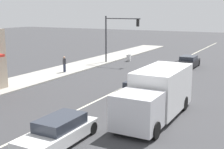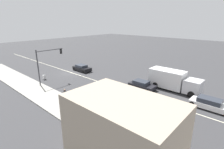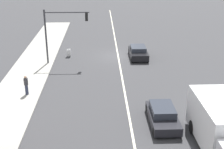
# 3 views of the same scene
# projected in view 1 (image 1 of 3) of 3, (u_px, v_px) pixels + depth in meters

# --- Properties ---
(ground_plane) EXTENTS (160.00, 160.00, 0.00)m
(ground_plane) POSITION_uv_depth(u_px,v_px,m) (90.00, 104.00, 21.56)
(ground_plane) COLOR #38383A
(lane_marking_center) EXTENTS (0.16, 60.00, 0.01)m
(lane_marking_center) POSITION_uv_depth(u_px,v_px,m) (171.00, 65.00, 37.10)
(lane_marking_center) COLOR beige
(lane_marking_center) RESTS_ON ground
(traffic_signal_main) EXTENTS (4.59, 0.34, 5.60)m
(traffic_signal_main) POSITION_uv_depth(u_px,v_px,m) (116.00, 31.00, 37.17)
(traffic_signal_main) COLOR #333338
(traffic_signal_main) RESTS_ON sidewalk_right
(pedestrian) EXTENTS (0.34, 0.34, 1.63)m
(pedestrian) POSITION_uv_depth(u_px,v_px,m) (64.00, 64.00, 31.93)
(pedestrian) COLOR #282D42
(pedestrian) RESTS_ON sidewalk_right
(warning_aframe_sign) EXTENTS (0.45, 0.53, 0.84)m
(warning_aframe_sign) POSITION_uv_depth(u_px,v_px,m) (129.00, 58.00, 39.72)
(warning_aframe_sign) COLOR silver
(warning_aframe_sign) RESTS_ON ground
(delivery_truck) EXTENTS (2.44, 7.50, 2.87)m
(delivery_truck) POSITION_uv_depth(u_px,v_px,m) (157.00, 94.00, 18.57)
(delivery_truck) COLOR silver
(delivery_truck) RESTS_ON ground
(suv_black) EXTENTS (1.90, 3.96, 1.28)m
(suv_black) POSITION_uv_depth(u_px,v_px,m) (188.00, 62.00, 35.46)
(suv_black) COLOR black
(suv_black) RESTS_ON ground
(van_white) EXTENTS (1.79, 4.57, 1.31)m
(van_white) POSITION_uv_depth(u_px,v_px,m) (59.00, 132.00, 14.92)
(van_white) COLOR silver
(van_white) RESTS_ON ground
(sedan_dark) EXTENTS (1.83, 4.04, 1.24)m
(sedan_dark) POSITION_uv_depth(u_px,v_px,m) (137.00, 89.00, 23.06)
(sedan_dark) COLOR black
(sedan_dark) RESTS_ON ground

